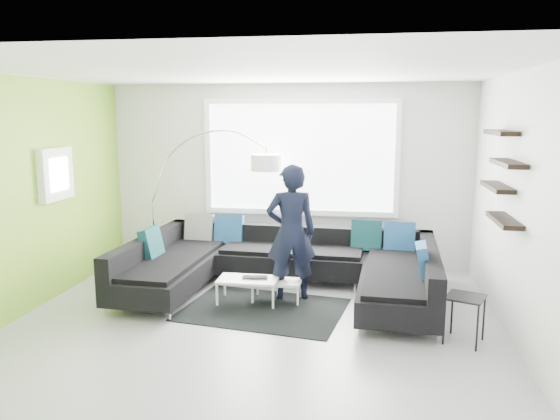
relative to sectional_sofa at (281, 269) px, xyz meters
The scene contains 9 objects.
ground 1.08m from the sectional_sofa, 98.05° to the right, with size 5.50×5.50×0.00m, color gray.
room_shell 1.65m from the sectional_sofa, 97.43° to the right, with size 5.54×5.04×2.82m.
sectional_sofa is the anchor object (origin of this frame).
rug 0.66m from the sectional_sofa, 104.83° to the right, with size 1.90×1.38×0.01m, color black.
coffee_table 0.38m from the sectional_sofa, 130.68° to the right, with size 0.96×0.56×0.32m, color white.
arc_lamp 2.36m from the sectional_sofa, 157.65° to the left, with size 1.98×0.56×2.13m, color silver, non-canonical shape.
side_table 2.39m from the sectional_sofa, 28.15° to the right, with size 0.37×0.37×0.50m, color black.
person 0.52m from the sectional_sofa, 20.00° to the right, with size 0.72×0.56×1.74m, color black.
laptop 0.43m from the sectional_sofa, 131.74° to the right, with size 0.33×0.23×0.02m, color black.
Camera 1 is at (1.21, -5.73, 2.36)m, focal length 35.00 mm.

